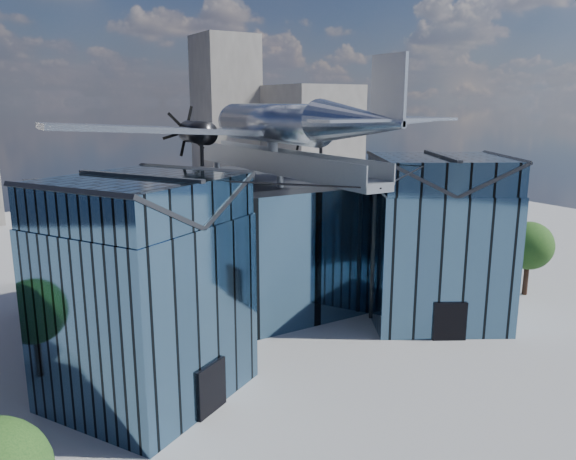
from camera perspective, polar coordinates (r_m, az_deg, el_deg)
ground_plane at (r=37.28m, az=1.63°, el=-11.45°), size 120.00×120.00×0.00m
museum at (r=40.20m, az=-2.83°, el=-1.28°), size 32.88×24.50×17.60m
bg_towers at (r=81.64m, az=-17.25°, el=8.52°), size 77.00×24.50×26.00m
tree_plaza_e at (r=48.98m, az=23.28°, el=-1.49°), size 4.87×4.87×6.06m
tree_side_e at (r=60.46m, az=16.21°, el=1.31°), size 4.01×4.01×5.59m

